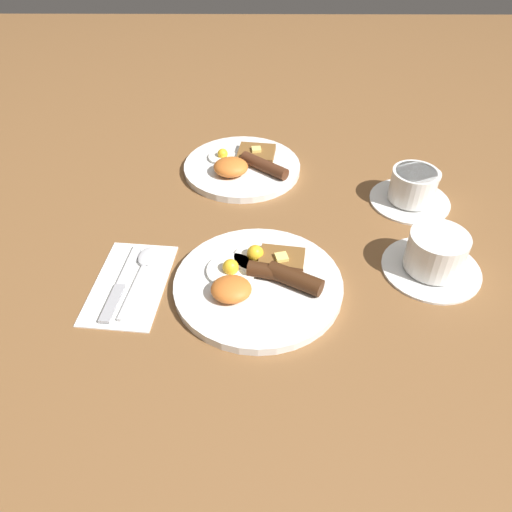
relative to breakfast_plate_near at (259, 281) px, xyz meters
name	(u,v)px	position (x,y,z in m)	size (l,w,h in m)	color
ground_plane	(258,288)	(0.00, 0.00, -0.01)	(3.00, 3.00, 0.00)	brown
breakfast_plate_near	(259,281)	(0.00, 0.00, 0.00)	(0.28, 0.28, 0.04)	white
breakfast_plate_far	(242,166)	(-0.04, 0.36, 0.00)	(0.25, 0.25, 0.05)	white
teacup_near	(435,255)	(0.29, 0.04, 0.02)	(0.17, 0.17, 0.07)	white
teacup_far	(412,189)	(0.30, 0.24, 0.02)	(0.16, 0.16, 0.07)	white
napkin	(130,283)	(-0.21, 0.00, -0.01)	(0.12, 0.20, 0.01)	white
knife	(120,286)	(-0.23, -0.01, -0.01)	(0.04, 0.18, 0.01)	silver
spoon	(144,263)	(-0.20, 0.05, 0.00)	(0.04, 0.17, 0.01)	silver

